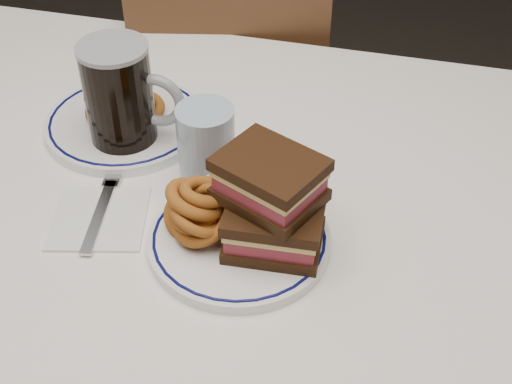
% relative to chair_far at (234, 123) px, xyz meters
% --- Properties ---
extents(dining_table, '(1.27, 0.87, 0.75)m').
position_rel_chair_far_xyz_m(dining_table, '(0.02, -0.55, 0.19)').
color(dining_table, silver).
rests_on(dining_table, floor).
extents(chair_far, '(0.46, 0.46, 0.84)m').
position_rel_chair_far_xyz_m(chair_far, '(0.00, 0.00, 0.00)').
color(chair_far, '#442516').
rests_on(chair_far, floor).
extents(main_plate, '(0.24, 0.24, 0.02)m').
position_rel_chair_far_xyz_m(main_plate, '(0.20, -0.65, 0.30)').
color(main_plate, white).
rests_on(main_plate, dining_table).
extents(reuben_sandwich, '(0.15, 0.14, 0.12)m').
position_rel_chair_far_xyz_m(reuben_sandwich, '(0.24, -0.65, 0.37)').
color(reuben_sandwich, black).
rests_on(reuben_sandwich, main_plate).
extents(onion_rings_main, '(0.11, 0.10, 0.11)m').
position_rel_chair_far_xyz_m(onion_rings_main, '(0.14, -0.65, 0.34)').
color(onion_rings_main, '#67360D').
rests_on(onion_rings_main, main_plate).
extents(ketchup_ramekin, '(0.06, 0.06, 0.03)m').
position_rel_chair_far_xyz_m(ketchup_ramekin, '(0.16, -0.59, 0.33)').
color(ketchup_ramekin, white).
rests_on(ketchup_ramekin, main_plate).
extents(beer_mug, '(0.15, 0.10, 0.17)m').
position_rel_chair_far_xyz_m(beer_mug, '(-0.03, -0.49, 0.38)').
color(beer_mug, black).
rests_on(beer_mug, dining_table).
extents(water_glass, '(0.08, 0.08, 0.13)m').
position_rel_chair_far_xyz_m(water_glass, '(0.12, -0.54, 0.35)').
color(water_glass, '#99B0C6').
rests_on(water_glass, dining_table).
extents(far_plate, '(0.25, 0.25, 0.02)m').
position_rel_chair_far_xyz_m(far_plate, '(-0.05, -0.45, 0.30)').
color(far_plate, white).
rests_on(far_plate, dining_table).
extents(onion_rings_far, '(0.12, 0.10, 0.05)m').
position_rel_chair_far_xyz_m(onion_rings_far, '(-0.05, -0.43, 0.32)').
color(onion_rings_far, '#67360D').
rests_on(onion_rings_far, far_plate).
extents(napkin_fork, '(0.15, 0.17, 0.01)m').
position_rel_chair_far_xyz_m(napkin_fork, '(-0.00, -0.65, 0.29)').
color(napkin_fork, silver).
rests_on(napkin_fork, dining_table).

